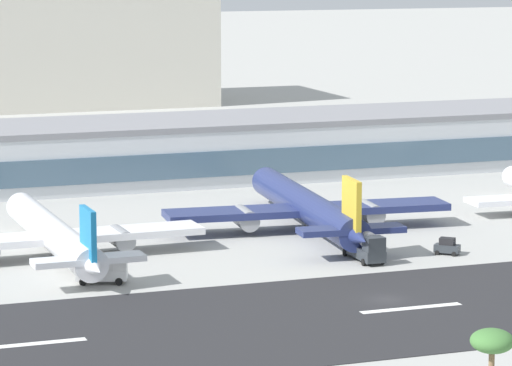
{
  "coord_description": "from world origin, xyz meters",
  "views": [
    {
      "loc": [
        -66.37,
        -140.55,
        39.12
      ],
      "look_at": [
        -0.54,
        41.89,
        6.84
      ],
      "focal_mm": 99.3,
      "sensor_mm": 36.0,
      "label": 1
    }
  ],
  "objects_px": {
    "distant_hotel_block": "(1,37)",
    "service_box_truck_2": "(102,268)",
    "airliner_gold_tail_gate_1": "(310,209)",
    "service_fuel_truck_0": "(364,245)",
    "service_baggage_tug_1": "(447,247)",
    "airliner_blue_tail_gate_0": "(56,236)",
    "palm_tree_3": "(492,346)",
    "terminal_building": "(219,148)"
  },
  "relations": [
    {
      "from": "airliner_blue_tail_gate_0",
      "to": "service_box_truck_2",
      "type": "distance_m",
      "value": 14.49
    },
    {
      "from": "terminal_building",
      "to": "service_baggage_tug_1",
      "type": "bearing_deg",
      "value": -83.32
    },
    {
      "from": "airliner_blue_tail_gate_0",
      "to": "airliner_gold_tail_gate_1",
      "type": "xyz_separation_m",
      "value": [
        37.02,
        5.8,
        0.26
      ]
    },
    {
      "from": "distant_hotel_block",
      "to": "airliner_blue_tail_gate_0",
      "type": "height_order",
      "value": "distant_hotel_block"
    },
    {
      "from": "terminal_building",
      "to": "airliner_blue_tail_gate_0",
      "type": "bearing_deg",
      "value": -126.02
    },
    {
      "from": "airliner_blue_tail_gate_0",
      "to": "distant_hotel_block",
      "type": "bearing_deg",
      "value": -8.77
    },
    {
      "from": "terminal_building",
      "to": "airliner_gold_tail_gate_1",
      "type": "distance_m",
      "value": 49.52
    },
    {
      "from": "service_baggage_tug_1",
      "to": "palm_tree_3",
      "type": "relative_size",
      "value": 0.34
    },
    {
      "from": "airliner_gold_tail_gate_1",
      "to": "airliner_blue_tail_gate_0",
      "type": "bearing_deg",
      "value": 104.17
    },
    {
      "from": "airliner_gold_tail_gate_1",
      "to": "service_fuel_truck_0",
      "type": "relative_size",
      "value": 5.84
    },
    {
      "from": "service_baggage_tug_1",
      "to": "palm_tree_3",
      "type": "height_order",
      "value": "palm_tree_3"
    },
    {
      "from": "airliner_gold_tail_gate_1",
      "to": "service_fuel_truck_0",
      "type": "bearing_deg",
      "value": -175.86
    },
    {
      "from": "airliner_blue_tail_gate_0",
      "to": "airliner_gold_tail_gate_1",
      "type": "bearing_deg",
      "value": -82.14
    },
    {
      "from": "airliner_gold_tail_gate_1",
      "to": "distant_hotel_block",
      "type": "bearing_deg",
      "value": 9.48
    },
    {
      "from": "distant_hotel_block",
      "to": "service_baggage_tug_1",
      "type": "xyz_separation_m",
      "value": [
        23.96,
        -192.8,
        -16.25
      ]
    },
    {
      "from": "service_baggage_tug_1",
      "to": "airliner_blue_tail_gate_0",
      "type": "bearing_deg",
      "value": -153.66
    },
    {
      "from": "service_baggage_tug_1",
      "to": "service_box_truck_2",
      "type": "height_order",
      "value": "service_box_truck_2"
    },
    {
      "from": "terminal_building",
      "to": "airliner_blue_tail_gate_0",
      "type": "xyz_separation_m",
      "value": [
        -40.12,
        -55.19,
        -2.15
      ]
    },
    {
      "from": "airliner_blue_tail_gate_0",
      "to": "airliner_gold_tail_gate_1",
      "type": "relative_size",
      "value": 0.92
    },
    {
      "from": "distant_hotel_block",
      "to": "service_box_truck_2",
      "type": "height_order",
      "value": "distant_hotel_block"
    },
    {
      "from": "terminal_building",
      "to": "airliner_gold_tail_gate_1",
      "type": "height_order",
      "value": "terminal_building"
    },
    {
      "from": "terminal_building",
      "to": "service_baggage_tug_1",
      "type": "xyz_separation_m",
      "value": [
        8.09,
        -69.08,
        -4.16
      ]
    },
    {
      "from": "service_fuel_truck_0",
      "to": "service_baggage_tug_1",
      "type": "relative_size",
      "value": 2.48
    },
    {
      "from": "service_fuel_truck_0",
      "to": "palm_tree_3",
      "type": "xyz_separation_m",
      "value": [
        -19.58,
        -67.56,
        6.9
      ]
    },
    {
      "from": "distant_hotel_block",
      "to": "palm_tree_3",
      "type": "bearing_deg",
      "value": -91.58
    },
    {
      "from": "airliner_blue_tail_gate_0",
      "to": "service_fuel_truck_0",
      "type": "relative_size",
      "value": 5.39
    },
    {
      "from": "service_box_truck_2",
      "to": "distant_hotel_block",
      "type": "bearing_deg",
      "value": 102.08
    },
    {
      "from": "service_fuel_truck_0",
      "to": "service_box_truck_2",
      "type": "xyz_separation_m",
      "value": [
        -34.19,
        -0.88,
        -0.24
      ]
    },
    {
      "from": "service_box_truck_2",
      "to": "palm_tree_3",
      "type": "bearing_deg",
      "value": -59.12
    },
    {
      "from": "service_baggage_tug_1",
      "to": "airliner_gold_tail_gate_1",
      "type": "bearing_deg",
      "value": 162.02
    },
    {
      "from": "terminal_building",
      "to": "airliner_blue_tail_gate_0",
      "type": "height_order",
      "value": "terminal_building"
    },
    {
      "from": "service_baggage_tug_1",
      "to": "palm_tree_3",
      "type": "xyz_separation_m",
      "value": [
        -31.15,
        -67.01,
        7.88
      ]
    },
    {
      "from": "distant_hotel_block",
      "to": "airliner_gold_tail_gate_1",
      "type": "distance_m",
      "value": 174.14
    },
    {
      "from": "distant_hotel_block",
      "to": "airliner_blue_tail_gate_0",
      "type": "distance_m",
      "value": 181.1
    },
    {
      "from": "distant_hotel_block",
      "to": "palm_tree_3",
      "type": "relative_size",
      "value": 9.98
    },
    {
      "from": "airliner_blue_tail_gate_0",
      "to": "service_fuel_truck_0",
      "type": "bearing_deg",
      "value": -111.05
    },
    {
      "from": "distant_hotel_block",
      "to": "service_box_truck_2",
      "type": "xyz_separation_m",
      "value": [
        -21.8,
        -193.13,
        -15.51
      ]
    },
    {
      "from": "airliner_gold_tail_gate_1",
      "to": "service_fuel_truck_0",
      "type": "height_order",
      "value": "airliner_gold_tail_gate_1"
    },
    {
      "from": "service_baggage_tug_1",
      "to": "service_box_truck_2",
      "type": "relative_size",
      "value": 0.53
    },
    {
      "from": "distant_hotel_block",
      "to": "airliner_blue_tail_gate_0",
      "type": "xyz_separation_m",
      "value": [
        -24.26,
        -178.91,
        -14.24
      ]
    },
    {
      "from": "service_baggage_tug_1",
      "to": "service_box_truck_2",
      "type": "bearing_deg",
      "value": -137.18
    },
    {
      "from": "terminal_building",
      "to": "airliner_blue_tail_gate_0",
      "type": "distance_m",
      "value": 68.26
    }
  ]
}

